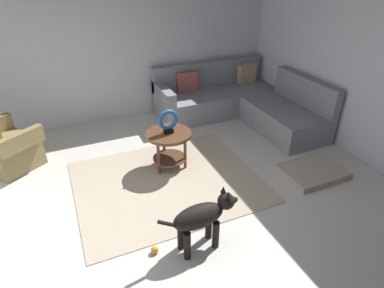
{
  "coord_description": "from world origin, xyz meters",
  "views": [
    {
      "loc": [
        -0.91,
        -2.52,
        2.5
      ],
      "look_at": [
        0.45,
        0.6,
        0.55
      ],
      "focal_mm": 30.09,
      "sensor_mm": 36.0,
      "label": 1
    }
  ],
  "objects": [
    {
      "name": "armchair",
      "position": [
        -1.71,
        1.86,
        0.32
      ],
      "size": [
        0.95,
        1.0,
        0.88
      ],
      "rotation": [
        0.0,
        0.0,
        -0.96
      ],
      "color": "olive",
      "rests_on": "ground_plane"
    },
    {
      "name": "ground_plane",
      "position": [
        0.0,
        0.0,
        -0.05
      ],
      "size": [
        6.0,
        6.0,
        0.1
      ],
      "primitive_type": "cube",
      "color": "silver"
    },
    {
      "name": "side_table",
      "position": [
        0.29,
        1.01,
        0.42
      ],
      "size": [
        0.6,
        0.6,
        0.54
      ],
      "color": "brown",
      "rests_on": "ground_plane"
    },
    {
      "name": "wall_back",
      "position": [
        0.0,
        2.94,
        1.35
      ],
      "size": [
        6.0,
        0.12,
        2.7
      ],
      "primitive_type": "cube",
      "color": "silver",
      "rests_on": "ground_plane"
    },
    {
      "name": "sectional_couch",
      "position": [
        1.99,
        2.02,
        0.29
      ],
      "size": [
        2.2,
        2.25,
        0.88
      ],
      "color": "gray",
      "rests_on": "ground_plane"
    },
    {
      "name": "dog_toy_ball",
      "position": [
        -0.36,
        -0.35,
        0.04
      ],
      "size": [
        0.08,
        0.08,
        0.08
      ],
      "primitive_type": "sphere",
      "color": "orange",
      "rests_on": "ground_plane"
    },
    {
      "name": "torus_sculpture",
      "position": [
        0.29,
        1.01,
        0.71
      ],
      "size": [
        0.28,
        0.08,
        0.33
      ],
      "color": "black",
      "rests_on": "side_table"
    },
    {
      "name": "dog",
      "position": [
        0.1,
        -0.45,
        0.38
      ],
      "size": [
        0.85,
        0.25,
        0.63
      ],
      "rotation": [
        0.0,
        0.0,
        4.77
      ],
      "color": "black",
      "rests_on": "ground_plane"
    },
    {
      "name": "dog_bed_mat",
      "position": [
        1.98,
        0.08,
        0.04
      ],
      "size": [
        0.8,
        0.6,
        0.09
      ],
      "primitive_type": "cube",
      "color": "#B2A38E",
      "rests_on": "ground_plane"
    },
    {
      "name": "area_rug",
      "position": [
        0.15,
        0.7,
        0.01
      ],
      "size": [
        2.3,
        1.9,
        0.01
      ],
      "primitive_type": "cube",
      "color": "#BCAD93",
      "rests_on": "ground_plane"
    }
  ]
}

